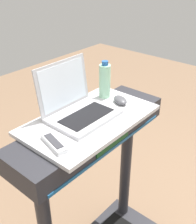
{
  "coord_description": "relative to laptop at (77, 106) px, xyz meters",
  "views": [
    {
      "loc": [
        -0.87,
        -0.09,
        1.79
      ],
      "look_at": [
        0.0,
        0.65,
        1.14
      ],
      "focal_mm": 45.07,
      "sensor_mm": 36.0,
      "label": 1
    }
  ],
  "objects": [
    {
      "name": "desk_board",
      "position": [
        0.02,
        -0.07,
        -0.06
      ],
      "size": [
        0.67,
        0.39,
        0.02
      ],
      "primitive_type": "cube",
      "color": "silver",
      "rests_on": "treadmill_base"
    },
    {
      "name": "laptop",
      "position": [
        0.0,
        0.0,
        0.0
      ],
      "size": [
        0.32,
        0.27,
        0.25
      ],
      "rotation": [
        0.0,
        0.0,
        -0.07
      ],
      "color": "#B7B7BC",
      "rests_on": "desk_board"
    },
    {
      "name": "computer_mouse",
      "position": [
        0.24,
        -0.08,
        -0.03
      ],
      "size": [
        0.1,
        0.12,
        0.03
      ],
      "primitive_type": "ellipsoid",
      "rotation": [
        0.0,
        0.0,
        -0.47
      ],
      "color": "#4C4C51",
      "rests_on": "desk_board"
    },
    {
      "name": "water_bottle",
      "position": [
        0.25,
        0.03,
        0.04
      ],
      "size": [
        0.06,
        0.06,
        0.21
      ],
      "color": "#9EDBB2",
      "rests_on": "desk_board"
    },
    {
      "name": "tv_remote",
      "position": [
        -0.25,
        -0.1,
        -0.04
      ],
      "size": [
        0.08,
        0.17,
        0.02
      ],
      "color": "silver",
      "rests_on": "desk_board"
    }
  ]
}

